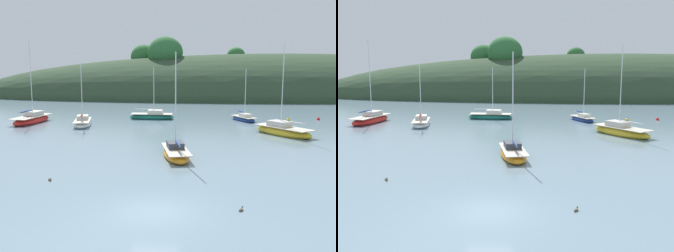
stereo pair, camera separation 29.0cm
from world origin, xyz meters
The scene contains 12 objects.
ground_plane centered at (0.00, 0.00, 0.00)m, with size 400.00×400.00×0.00m, color slate.
far_shoreline_hill centered at (24.82, 73.80, 0.07)m, with size 150.00×36.00×24.44m.
sailboat_cream_ketch centered at (0.93, 11.53, 0.37)m, with size 2.83×5.95×8.57m.
sailboat_blue_center centered at (9.76, 32.41, 0.33)m, with size 3.42×5.01×7.10m.
sailboat_white_near centered at (-10.82, 27.46, 0.38)m, with size 3.06×6.27×7.92m.
sailboat_teal_outer centered at (-18.02, 29.60, 0.44)m, with size 3.69×7.64×10.85m.
sailboat_grey_yawl centered at (-2.70, 33.84, 0.38)m, with size 6.32×2.50×7.36m.
sailboat_black_sloop centered at (12.22, 22.02, 0.43)m, with size 6.01×7.24×9.82m.
mooring_buoy_inner centered at (20.10, 33.56, 0.12)m, with size 0.44×0.44×0.54m.
mooring_buoy_outer centered at (15.79, 32.79, 0.12)m, with size 0.44×0.44×0.54m.
duck_straggler centered at (4.39, 0.27, 0.05)m, with size 0.33×0.40×0.24m.
duck_lead centered at (-7.04, 4.97, 0.05)m, with size 0.35×0.39×0.24m.
Camera 1 is at (1.33, -17.90, 7.20)m, focal length 40.14 mm.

